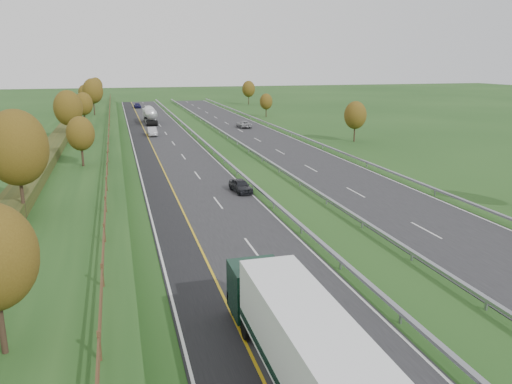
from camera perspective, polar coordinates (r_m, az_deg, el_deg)
ground at (r=66.77m, az=-2.08°, el=3.70°), size 400.00×400.00×0.00m
near_carriageway at (r=70.27m, az=-9.42°, el=4.09°), size 10.50×200.00×0.04m
far_carriageway at (r=73.84m, az=3.44°, el=4.77°), size 10.50×200.00×0.04m
hard_shoulder at (r=69.98m, az=-12.48°, el=3.89°), size 3.00×200.00×0.04m
lane_markings at (r=71.10m, az=-4.27°, el=4.39°), size 26.75×200.00×0.01m
embankment_left at (r=69.94m, az=-20.11°, el=4.15°), size 12.00×200.00×2.00m
hedge_left at (r=69.89m, az=-21.86°, el=5.28°), size 2.20×180.00×1.10m
fence_left at (r=69.05m, az=-16.53°, el=5.77°), size 0.12×189.06×1.20m
median_barrier_near at (r=70.99m, az=-4.85°, el=4.82°), size 0.32×200.00×0.71m
median_barrier_far at (r=72.10m, az=-0.85°, el=5.03°), size 0.32×200.00×0.71m
outer_barrier_far at (r=75.82m, az=7.61°, el=5.38°), size 0.32×200.00×0.71m
trees_left at (r=65.87m, az=-20.41°, el=8.25°), size 6.64×164.30×7.66m
trees_far at (r=105.08m, az=5.18°, el=10.01°), size 8.45×118.60×7.12m
box_lorry at (r=19.10m, az=6.17°, el=-18.34°), size 2.58×16.28×4.06m
road_tanker at (r=108.98m, az=-12.02°, el=8.66°), size 2.40×11.22×3.46m
car_dark_near at (r=49.85m, az=-1.76°, el=0.73°), size 1.97×3.98×1.30m
car_silver_mid at (r=90.34m, az=-11.80°, el=6.79°), size 1.65×4.47×1.46m
car_small_far at (r=146.51m, az=-13.41°, el=9.59°), size 1.91×4.52×1.30m
car_oncoming at (r=99.53m, az=-1.41°, el=7.76°), size 2.35×4.86×1.33m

